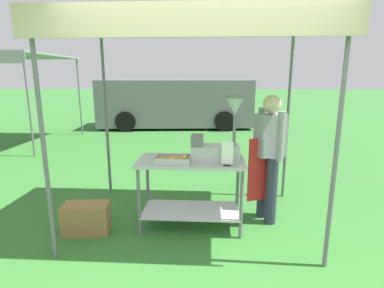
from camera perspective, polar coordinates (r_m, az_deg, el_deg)
ground_plane at (r=8.40m, az=2.88°, el=0.09°), size 70.00×70.00×0.00m
stall_canopy at (r=3.60m, az=-0.10°, el=20.59°), size 2.92×1.98×2.42m
donut_cart at (r=3.67m, az=-0.19°, el=-6.70°), size 1.27×0.61×0.85m
donut_tray at (r=3.50m, az=-3.63°, el=-3.02°), size 0.41×0.27×0.07m
donut_fryer at (r=3.55m, az=4.87°, el=0.49°), size 0.61×0.28×0.76m
menu_sign at (r=3.36m, az=6.70°, el=-2.15°), size 0.13×0.05×0.27m
vendor at (r=3.88m, az=14.25°, el=-1.53°), size 0.46×0.53×1.61m
supply_crate at (r=3.90m, az=-19.26°, el=-13.07°), size 0.56×0.34×0.36m
van_grey at (r=11.09m, az=-3.02°, el=7.76°), size 5.49×2.44×1.69m
neighbour_tent at (r=9.62m, az=-32.50°, el=13.59°), size 3.08×2.90×2.38m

